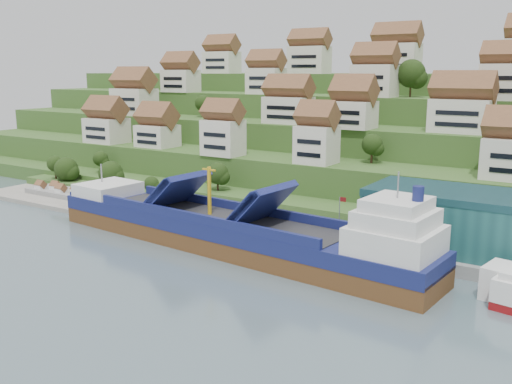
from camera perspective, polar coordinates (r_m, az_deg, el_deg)
The scene contains 9 objects.
ground at distance 104.66m, azimuth -3.16°, elevation -5.77°, with size 300.00×300.00×0.00m, color slate.
quay at distance 107.48m, azimuth 10.33°, elevation -4.86°, with size 180.00×14.00×2.20m, color gray.
pebble_beach at distance 152.36m, azimuth -18.27°, elevation -0.51°, with size 45.00×20.00×1.00m, color gray.
hillside at distance 194.23m, azimuth 15.23°, elevation 5.31°, with size 260.00×128.00×31.00m.
hillside_village at distance 153.25m, azimuth 11.42°, elevation 9.20°, with size 158.50×63.53×29.18m.
hillside_trees at distance 143.74m, azimuth 4.44°, elevation 6.19°, with size 141.11×62.46×32.32m.
flagpole at distance 102.23m, azimuth 8.39°, elevation -2.30°, with size 1.28×0.16×8.00m.
beach_huts at distance 152.84m, azimuth -19.15°, elevation 0.09°, with size 14.40×3.70×2.20m.
cargo_ship at distance 102.98m, azimuth -2.01°, elevation -4.11°, with size 80.18×18.52×17.64m.
Camera 1 is at (59.13, -80.22, 31.96)m, focal length 40.00 mm.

